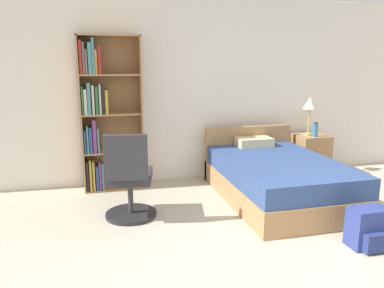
# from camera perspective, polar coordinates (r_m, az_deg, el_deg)

# --- Properties ---
(wall_back) EXTENTS (9.00, 0.06, 2.60)m
(wall_back) POSITION_cam_1_polar(r_m,az_deg,el_deg) (5.56, 3.87, 8.26)
(wall_back) COLOR white
(wall_back) RESTS_ON ground_plane
(bookshelf) EXTENTS (0.80, 0.30, 2.04)m
(bookshelf) POSITION_cam_1_polar(r_m,az_deg,el_deg) (5.06, -13.45, 4.64)
(bookshelf) COLOR #AD7F51
(bookshelf) RESTS_ON ground_plane
(bed) EXTENTS (1.31, 2.03, 0.77)m
(bed) POSITION_cam_1_polar(r_m,az_deg,el_deg) (4.87, 12.61, -4.97)
(bed) COLOR #AD7F51
(bed) RESTS_ON ground_plane
(office_chair) EXTENTS (0.57, 0.64, 0.99)m
(office_chair) POSITION_cam_1_polar(r_m,az_deg,el_deg) (4.12, -9.58, -5.57)
(office_chair) COLOR #232326
(office_chair) RESTS_ON ground_plane
(nightstand) EXTENTS (0.46, 0.47, 0.62)m
(nightstand) POSITION_cam_1_polar(r_m,az_deg,el_deg) (6.01, 17.60, -1.57)
(nightstand) COLOR #AD7F51
(nightstand) RESTS_ON ground_plane
(table_lamp) EXTENTS (0.21, 0.21, 0.58)m
(table_lamp) POSITION_cam_1_polar(r_m,az_deg,el_deg) (5.88, 17.52, 5.72)
(table_lamp) COLOR tan
(table_lamp) RESTS_ON nightstand
(water_bottle) EXTENTS (0.08, 0.08, 0.21)m
(water_bottle) POSITION_cam_1_polar(r_m,az_deg,el_deg) (5.83, 18.26, 2.07)
(water_bottle) COLOR teal
(water_bottle) RESTS_ON nightstand
(backpack_blue) EXTENTS (0.36, 0.29, 0.38)m
(backpack_blue) POSITION_cam_1_polar(r_m,az_deg,el_deg) (3.93, 25.36, -11.59)
(backpack_blue) COLOR navy
(backpack_blue) RESTS_ON ground_plane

